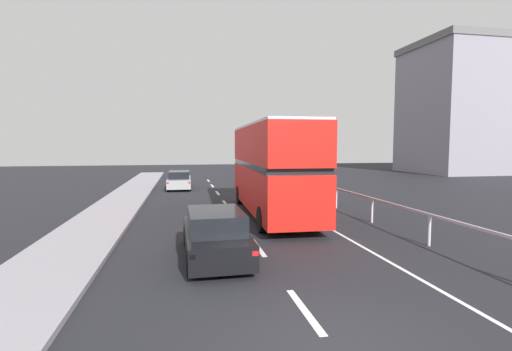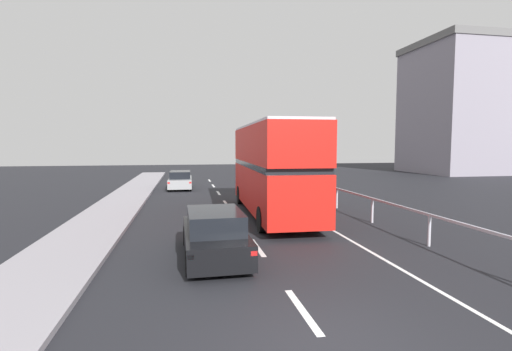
# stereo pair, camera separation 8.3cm
# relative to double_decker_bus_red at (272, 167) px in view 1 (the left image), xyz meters

# --- Properties ---
(ground_plane) EXTENTS (74.16, 120.00, 0.10)m
(ground_plane) POSITION_rel_double_decker_bus_red_xyz_m (-1.78, -11.58, -2.35)
(ground_plane) COLOR black
(lane_paint_markings) EXTENTS (3.52, 46.00, 0.01)m
(lane_paint_markings) POSITION_rel_double_decker_bus_red_xyz_m (0.30, -2.79, -2.29)
(lane_paint_markings) COLOR silver
(lane_paint_markings) RESTS_ON ground
(bridge_side_railing) EXTENTS (0.10, 42.00, 1.08)m
(bridge_side_railing) POSITION_rel_double_decker_bus_red_xyz_m (3.80, -2.58, -1.41)
(bridge_side_railing) COLOR #B4B2BD
(bridge_side_railing) RESTS_ON ground
(distant_building_block) EXTENTS (20.05, 10.90, 15.55)m
(distant_building_block) POSITION_rel_double_decker_bus_red_xyz_m (33.14, 22.84, 5.49)
(distant_building_block) COLOR gray
(distant_building_block) RESTS_ON ground
(double_decker_bus_red) EXTENTS (2.75, 10.24, 4.29)m
(double_decker_bus_red) POSITION_rel_double_decker_bus_red_xyz_m (0.00, 0.00, 0.00)
(double_decker_bus_red) COLOR red
(double_decker_bus_red) RESTS_ON ground
(hatchback_car_near) EXTENTS (1.83, 4.42, 1.43)m
(hatchback_car_near) POSITION_rel_double_decker_bus_red_xyz_m (-3.24, -6.34, -1.61)
(hatchback_car_near) COLOR black
(hatchback_car_near) RESTS_ON ground
(sedan_car_ahead) EXTENTS (1.80, 4.58, 1.36)m
(sedan_car_ahead) POSITION_rel_double_decker_bus_red_xyz_m (-4.42, 11.91, -1.64)
(sedan_car_ahead) COLOR #939599
(sedan_car_ahead) RESTS_ON ground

